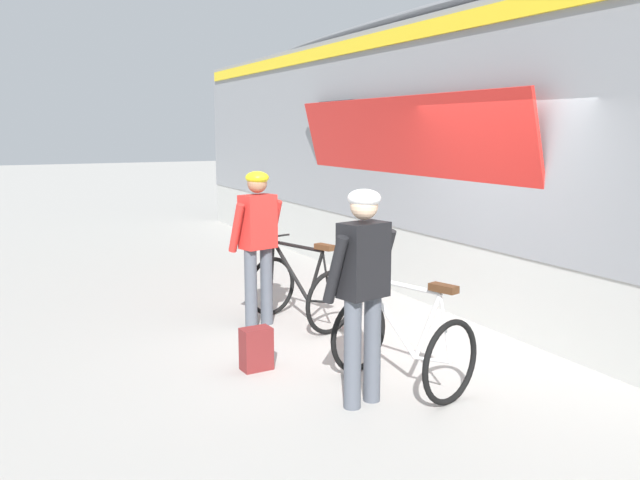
{
  "coord_description": "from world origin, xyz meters",
  "views": [
    {
      "loc": [
        -3.66,
        -5.56,
        2.22
      ],
      "look_at": [
        -0.56,
        0.71,
        1.05
      ],
      "focal_mm": 37.33,
      "sensor_mm": 36.0,
      "label": 1
    }
  ],
  "objects_px": {
    "bicycle_near_black": "(300,290)",
    "bicycle_far_white": "(402,342)",
    "train_car": "(522,148)",
    "backpack_on_platform": "(256,349)",
    "cyclist_far_in_dark": "(363,278)",
    "cyclist_near_in_red": "(258,235)",
    "water_bottle_near_the_bikes": "(371,337)",
    "water_bottle_by_the_backpack": "(262,352)"
  },
  "relations": [
    {
      "from": "backpack_on_platform",
      "to": "water_bottle_near_the_bikes",
      "type": "height_order",
      "value": "backpack_on_platform"
    },
    {
      "from": "train_car",
      "to": "backpack_on_platform",
      "type": "distance_m",
      "value": 4.81
    },
    {
      "from": "bicycle_near_black",
      "to": "bicycle_far_white",
      "type": "distance_m",
      "value": 2.11
    },
    {
      "from": "bicycle_far_white",
      "to": "water_bottle_near_the_bikes",
      "type": "height_order",
      "value": "bicycle_far_white"
    },
    {
      "from": "train_car",
      "to": "cyclist_near_in_red",
      "type": "relative_size",
      "value": 9.91
    },
    {
      "from": "bicycle_near_black",
      "to": "bicycle_far_white",
      "type": "bearing_deg",
      "value": -89.8
    },
    {
      "from": "train_car",
      "to": "water_bottle_near_the_bikes",
      "type": "distance_m",
      "value": 3.74
    },
    {
      "from": "cyclist_near_in_red",
      "to": "bicycle_near_black",
      "type": "relative_size",
      "value": 1.43
    },
    {
      "from": "cyclist_near_in_red",
      "to": "bicycle_near_black",
      "type": "height_order",
      "value": "cyclist_near_in_red"
    },
    {
      "from": "cyclist_far_in_dark",
      "to": "water_bottle_near_the_bikes",
      "type": "height_order",
      "value": "cyclist_far_in_dark"
    },
    {
      "from": "water_bottle_near_the_bikes",
      "to": "bicycle_near_black",
      "type": "bearing_deg",
      "value": 104.6
    },
    {
      "from": "cyclist_far_in_dark",
      "to": "bicycle_near_black",
      "type": "relative_size",
      "value": 1.43
    },
    {
      "from": "bicycle_far_white",
      "to": "water_bottle_near_the_bikes",
      "type": "xyz_separation_m",
      "value": [
        0.28,
        1.0,
        -0.28
      ]
    },
    {
      "from": "cyclist_near_in_red",
      "to": "cyclist_far_in_dark",
      "type": "height_order",
      "value": "same"
    },
    {
      "from": "cyclist_near_in_red",
      "to": "water_bottle_near_the_bikes",
      "type": "xyz_separation_m",
      "value": [
        0.73,
        -1.26,
        -0.94
      ]
    },
    {
      "from": "bicycle_near_black",
      "to": "cyclist_near_in_red",
      "type": "bearing_deg",
      "value": 161.12
    },
    {
      "from": "train_car",
      "to": "backpack_on_platform",
      "type": "height_order",
      "value": "train_car"
    },
    {
      "from": "bicycle_far_white",
      "to": "water_bottle_by_the_backpack",
      "type": "distance_m",
      "value": 1.41
    },
    {
      "from": "cyclist_far_in_dark",
      "to": "water_bottle_by_the_backpack",
      "type": "distance_m",
      "value": 1.6
    },
    {
      "from": "cyclist_far_in_dark",
      "to": "bicycle_near_black",
      "type": "bearing_deg",
      "value": 77.9
    },
    {
      "from": "train_car",
      "to": "cyclist_far_in_dark",
      "type": "relative_size",
      "value": 9.91
    },
    {
      "from": "cyclist_far_in_dark",
      "to": "bicycle_near_black",
      "type": "height_order",
      "value": "cyclist_far_in_dark"
    },
    {
      "from": "bicycle_near_black",
      "to": "backpack_on_platform",
      "type": "bearing_deg",
      "value": -130.21
    },
    {
      "from": "cyclist_near_in_red",
      "to": "cyclist_far_in_dark",
      "type": "xyz_separation_m",
      "value": [
        -0.04,
        -2.43,
        0.0
      ]
    },
    {
      "from": "bicycle_near_black",
      "to": "bicycle_far_white",
      "type": "relative_size",
      "value": 1.0
    },
    {
      "from": "bicycle_near_black",
      "to": "water_bottle_by_the_backpack",
      "type": "height_order",
      "value": "bicycle_near_black"
    },
    {
      "from": "train_car",
      "to": "cyclist_far_in_dark",
      "type": "bearing_deg",
      "value": -148.01
    },
    {
      "from": "bicycle_near_black",
      "to": "water_bottle_by_the_backpack",
      "type": "relative_size",
      "value": 5.26
    },
    {
      "from": "cyclist_far_in_dark",
      "to": "backpack_on_platform",
      "type": "xyz_separation_m",
      "value": [
        -0.49,
        1.12,
        -0.85
      ]
    },
    {
      "from": "train_car",
      "to": "cyclist_far_in_dark",
      "type": "xyz_separation_m",
      "value": [
        -3.8,
        -2.37,
        -0.91
      ]
    },
    {
      "from": "water_bottle_by_the_backpack",
      "to": "train_car",
      "type": "bearing_deg",
      "value": 15.26
    },
    {
      "from": "cyclist_far_in_dark",
      "to": "water_bottle_by_the_backpack",
      "type": "height_order",
      "value": "cyclist_far_in_dark"
    },
    {
      "from": "cyclist_near_in_red",
      "to": "backpack_on_platform",
      "type": "distance_m",
      "value": 1.65
    },
    {
      "from": "cyclist_far_in_dark",
      "to": "backpack_on_platform",
      "type": "bearing_deg",
      "value": 113.54
    },
    {
      "from": "train_car",
      "to": "water_bottle_by_the_backpack",
      "type": "relative_size",
      "value": 74.78
    },
    {
      "from": "backpack_on_platform",
      "to": "cyclist_far_in_dark",
      "type": "bearing_deg",
      "value": -70.48
    },
    {
      "from": "train_car",
      "to": "bicycle_far_white",
      "type": "distance_m",
      "value": 4.27
    },
    {
      "from": "water_bottle_by_the_backpack",
      "to": "cyclist_near_in_red",
      "type": "bearing_deg",
      "value": 70.1
    },
    {
      "from": "water_bottle_by_the_backpack",
      "to": "bicycle_near_black",
      "type": "bearing_deg",
      "value": 49.98
    },
    {
      "from": "bicycle_near_black",
      "to": "cyclist_far_in_dark",
      "type": "bearing_deg",
      "value": -102.1
    },
    {
      "from": "water_bottle_near_the_bikes",
      "to": "water_bottle_by_the_backpack",
      "type": "distance_m",
      "value": 1.17
    },
    {
      "from": "bicycle_near_black",
      "to": "bicycle_far_white",
      "type": "xyz_separation_m",
      "value": [
        0.01,
        -2.11,
        0.0
      ]
    }
  ]
}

